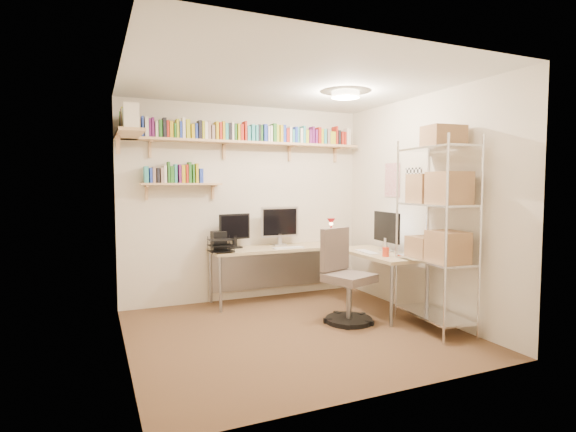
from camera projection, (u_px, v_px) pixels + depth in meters
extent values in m
plane|color=#4D2F21|center=(294.00, 332.00, 4.55)|extent=(3.20, 3.20, 0.00)
cube|color=beige|center=(247.00, 203.00, 5.84)|extent=(3.20, 0.04, 2.50)
cube|color=beige|center=(123.00, 213.00, 3.83)|extent=(0.04, 3.00, 2.50)
cube|color=beige|center=(422.00, 206.00, 5.10)|extent=(0.04, 3.00, 2.50)
cube|color=beige|center=(384.00, 220.00, 3.09)|extent=(3.20, 0.04, 2.50)
cube|color=silver|center=(294.00, 81.00, 4.38)|extent=(3.20, 3.00, 0.04)
cube|color=white|center=(392.00, 180.00, 5.58)|extent=(0.01, 0.30, 0.42)
cube|color=white|center=(413.00, 184.00, 5.22)|extent=(0.01, 0.28, 0.38)
cylinder|color=#FFEAC6|center=(346.00, 95.00, 4.84)|extent=(0.30, 0.30, 0.06)
cube|color=tan|center=(249.00, 143.00, 5.67)|extent=(3.05, 0.25, 0.03)
cube|color=tan|center=(128.00, 134.00, 4.69)|extent=(0.25, 1.00, 0.03)
cube|color=tan|center=(182.00, 184.00, 5.39)|extent=(0.95, 0.20, 0.02)
cube|color=tan|center=(150.00, 146.00, 5.25)|extent=(0.03, 0.20, 0.20)
cube|color=tan|center=(225.00, 148.00, 5.61)|extent=(0.03, 0.20, 0.20)
cube|color=tan|center=(291.00, 150.00, 5.97)|extent=(0.03, 0.20, 0.20)
cube|color=tan|center=(336.00, 152.00, 6.25)|extent=(0.03, 0.20, 0.20)
cube|color=gray|center=(126.00, 128.00, 5.07)|extent=(0.02, 0.15, 0.20)
cube|color=black|center=(130.00, 126.00, 5.09)|extent=(0.04, 0.13, 0.24)
cube|color=#6B1C64|center=(135.00, 126.00, 5.11)|extent=(0.03, 0.13, 0.24)
cube|color=gray|center=(138.00, 129.00, 5.13)|extent=(0.04, 0.13, 0.19)
cube|color=#223CB3|center=(142.00, 127.00, 5.14)|extent=(0.02, 0.14, 0.24)
cube|color=white|center=(146.00, 127.00, 5.16)|extent=(0.04, 0.12, 0.23)
cube|color=#6B1C64|center=(150.00, 128.00, 5.18)|extent=(0.02, 0.11, 0.21)
cube|color=#6B1C64|center=(153.00, 128.00, 5.19)|extent=(0.03, 0.12, 0.23)
cube|color=white|center=(156.00, 130.00, 5.21)|extent=(0.03, 0.12, 0.19)
cube|color=#2A6E24|center=(160.00, 129.00, 5.22)|extent=(0.03, 0.14, 0.20)
cube|color=black|center=(164.00, 128.00, 5.24)|extent=(0.04, 0.14, 0.23)
cube|color=#B22517|center=(167.00, 130.00, 5.26)|extent=(0.03, 0.13, 0.20)
cube|color=gold|center=(171.00, 130.00, 5.27)|extent=(0.04, 0.13, 0.20)
cube|color=#2A6E24|center=(174.00, 131.00, 5.29)|extent=(0.02, 0.14, 0.17)
cube|color=gold|center=(177.00, 129.00, 5.30)|extent=(0.03, 0.11, 0.23)
cube|color=#223CB3|center=(180.00, 130.00, 5.32)|extent=(0.03, 0.13, 0.20)
cube|color=white|center=(183.00, 128.00, 5.33)|extent=(0.03, 0.11, 0.25)
cube|color=gold|center=(187.00, 130.00, 5.35)|extent=(0.04, 0.13, 0.23)
cube|color=gold|center=(192.00, 132.00, 5.37)|extent=(0.04, 0.14, 0.18)
cube|color=#223CB3|center=(196.00, 132.00, 5.39)|extent=(0.03, 0.13, 0.18)
cube|color=black|center=(199.00, 130.00, 5.41)|extent=(0.04, 0.14, 0.22)
cube|color=gold|center=(203.00, 131.00, 5.42)|extent=(0.03, 0.12, 0.22)
cube|color=white|center=(205.00, 131.00, 5.44)|extent=(0.04, 0.12, 0.21)
cube|color=gray|center=(209.00, 131.00, 5.45)|extent=(0.03, 0.12, 0.23)
cube|color=gray|center=(212.00, 133.00, 5.47)|extent=(0.04, 0.13, 0.18)
cube|color=gold|center=(216.00, 131.00, 5.49)|extent=(0.03, 0.15, 0.22)
cube|color=#B22517|center=(220.00, 132.00, 5.51)|extent=(0.03, 0.14, 0.21)
cube|color=gold|center=(223.00, 131.00, 5.52)|extent=(0.03, 0.14, 0.23)
cube|color=teal|center=(226.00, 132.00, 5.54)|extent=(0.04, 0.13, 0.21)
cube|color=black|center=(229.00, 132.00, 5.56)|extent=(0.04, 0.11, 0.22)
cube|color=white|center=(232.00, 132.00, 5.57)|extent=(0.02, 0.11, 0.23)
cube|color=#2A6E24|center=(235.00, 133.00, 5.58)|extent=(0.03, 0.12, 0.21)
cube|color=gold|center=(238.00, 133.00, 5.60)|extent=(0.03, 0.14, 0.21)
cube|color=#B22517|center=(241.00, 133.00, 5.62)|extent=(0.04, 0.13, 0.20)
cube|color=#B22517|center=(244.00, 132.00, 5.63)|extent=(0.03, 0.15, 0.25)
cube|color=teal|center=(248.00, 134.00, 5.65)|extent=(0.04, 0.11, 0.19)
cube|color=teal|center=(252.00, 133.00, 5.67)|extent=(0.04, 0.12, 0.21)
cube|color=teal|center=(255.00, 134.00, 5.69)|extent=(0.03, 0.15, 0.21)
cube|color=black|center=(258.00, 133.00, 5.71)|extent=(0.03, 0.12, 0.22)
cube|color=#2A6E24|center=(261.00, 134.00, 5.72)|extent=(0.02, 0.11, 0.21)
cube|color=#223CB3|center=(264.00, 133.00, 5.74)|extent=(0.04, 0.14, 0.22)
cube|color=white|center=(268.00, 135.00, 5.76)|extent=(0.03, 0.13, 0.20)
cube|color=white|center=(270.00, 134.00, 5.77)|extent=(0.03, 0.15, 0.21)
cube|color=#2A6E24|center=(273.00, 133.00, 5.79)|extent=(0.04, 0.14, 0.24)
cube|color=gold|center=(276.00, 134.00, 5.81)|extent=(0.03, 0.12, 0.23)
cube|color=gold|center=(280.00, 134.00, 5.83)|extent=(0.04, 0.15, 0.22)
cube|color=#223CB3|center=(283.00, 134.00, 5.85)|extent=(0.04, 0.11, 0.23)
cube|color=#B22517|center=(286.00, 136.00, 5.87)|extent=(0.04, 0.12, 0.19)
cube|color=white|center=(289.00, 135.00, 5.88)|extent=(0.03, 0.12, 0.21)
cube|color=teal|center=(292.00, 137.00, 5.90)|extent=(0.03, 0.12, 0.18)
cube|color=#223CB3|center=(295.00, 135.00, 5.91)|extent=(0.03, 0.13, 0.21)
cube|color=teal|center=(297.00, 136.00, 5.92)|extent=(0.02, 0.12, 0.21)
cube|color=white|center=(300.00, 136.00, 5.94)|extent=(0.04, 0.15, 0.20)
cube|color=teal|center=(303.00, 135.00, 5.96)|extent=(0.03, 0.14, 0.23)
cube|color=gold|center=(306.00, 137.00, 5.98)|extent=(0.04, 0.12, 0.18)
cube|color=#6B1C64|center=(309.00, 137.00, 6.00)|extent=(0.04, 0.12, 0.19)
cube|color=#6B1C64|center=(312.00, 136.00, 6.01)|extent=(0.03, 0.13, 0.23)
cube|color=#6B1C64|center=(314.00, 137.00, 6.03)|extent=(0.03, 0.15, 0.19)
cube|color=#B22517|center=(318.00, 136.00, 6.05)|extent=(0.04, 0.14, 0.22)
cube|color=gold|center=(321.00, 137.00, 6.07)|extent=(0.03, 0.11, 0.20)
cube|color=teal|center=(323.00, 137.00, 6.08)|extent=(0.04, 0.12, 0.20)
cube|color=gray|center=(327.00, 137.00, 6.10)|extent=(0.04, 0.14, 0.21)
cube|color=gold|center=(329.00, 138.00, 6.12)|extent=(0.03, 0.13, 0.18)
cube|color=gold|center=(332.00, 139.00, 6.14)|extent=(0.04, 0.12, 0.18)
cube|color=#B22517|center=(335.00, 136.00, 6.15)|extent=(0.03, 0.14, 0.25)
cube|color=black|center=(338.00, 138.00, 6.17)|extent=(0.04, 0.12, 0.20)
cube|color=#B22517|center=(341.00, 139.00, 6.19)|extent=(0.04, 0.12, 0.18)
cube|color=#B22517|center=(344.00, 139.00, 6.21)|extent=(0.02, 0.12, 0.18)
cube|color=white|center=(346.00, 137.00, 6.22)|extent=(0.03, 0.12, 0.23)
cube|color=white|center=(348.00, 138.00, 6.24)|extent=(0.03, 0.11, 0.22)
cube|color=white|center=(131.00, 115.00, 4.29)|extent=(0.14, 0.04, 0.24)
cube|color=gold|center=(131.00, 116.00, 4.34)|extent=(0.12, 0.04, 0.23)
cube|color=gold|center=(131.00, 116.00, 4.37)|extent=(0.13, 0.03, 0.24)
cube|color=#6B1C64|center=(130.00, 120.00, 4.40)|extent=(0.13, 0.03, 0.17)
cube|color=teal|center=(130.00, 119.00, 4.44)|extent=(0.13, 0.03, 0.22)
cube|color=white|center=(130.00, 121.00, 4.47)|extent=(0.13, 0.03, 0.18)
cube|color=white|center=(130.00, 120.00, 4.50)|extent=(0.15, 0.03, 0.22)
cube|color=gold|center=(129.00, 122.00, 4.54)|extent=(0.14, 0.03, 0.17)
cube|color=white|center=(129.00, 121.00, 4.57)|extent=(0.11, 0.03, 0.20)
cube|color=gold|center=(129.00, 120.00, 4.60)|extent=(0.14, 0.03, 0.25)
cube|color=#6B1C64|center=(128.00, 121.00, 4.64)|extent=(0.15, 0.03, 0.24)
cube|color=gold|center=(128.00, 121.00, 4.68)|extent=(0.12, 0.03, 0.24)
cube|color=#223CB3|center=(128.00, 123.00, 4.72)|extent=(0.12, 0.03, 0.22)
cube|color=white|center=(127.00, 124.00, 4.76)|extent=(0.14, 0.04, 0.21)
cube|color=#2A6E24|center=(127.00, 124.00, 4.81)|extent=(0.13, 0.04, 0.21)
cube|color=white|center=(127.00, 126.00, 4.85)|extent=(0.13, 0.03, 0.19)
cube|color=#2A6E24|center=(126.00, 123.00, 4.89)|extent=(0.14, 0.04, 0.25)
cube|color=gold|center=(126.00, 126.00, 4.94)|extent=(0.14, 0.04, 0.21)
cube|color=#B22517|center=(126.00, 126.00, 4.98)|extent=(0.14, 0.04, 0.21)
cube|color=gray|center=(126.00, 126.00, 5.02)|extent=(0.12, 0.02, 0.22)
cube|color=white|center=(125.00, 126.00, 5.06)|extent=(0.12, 0.03, 0.23)
cube|color=teal|center=(146.00, 175.00, 5.22)|extent=(0.04, 0.15, 0.19)
cube|color=#223CB3|center=(151.00, 175.00, 5.24)|extent=(0.03, 0.14, 0.17)
cube|color=gray|center=(154.00, 175.00, 5.25)|extent=(0.03, 0.14, 0.19)
cube|color=black|center=(158.00, 176.00, 5.27)|extent=(0.03, 0.14, 0.17)
cube|color=gray|center=(162.00, 176.00, 5.29)|extent=(0.03, 0.14, 0.17)
cube|color=white|center=(165.00, 174.00, 5.30)|extent=(0.03, 0.12, 0.20)
cube|color=#2A6E24|center=(168.00, 172.00, 5.32)|extent=(0.02, 0.13, 0.25)
cube|color=#2A6E24|center=(172.00, 175.00, 5.33)|extent=(0.04, 0.12, 0.20)
cube|color=teal|center=(175.00, 174.00, 5.35)|extent=(0.03, 0.11, 0.22)
cube|color=#6B1C64|center=(179.00, 174.00, 5.37)|extent=(0.03, 0.15, 0.22)
cube|color=gold|center=(183.00, 174.00, 5.39)|extent=(0.04, 0.13, 0.21)
cube|color=#B22517|center=(186.00, 174.00, 5.40)|extent=(0.03, 0.14, 0.22)
cube|color=#2A6E24|center=(189.00, 173.00, 5.42)|extent=(0.03, 0.14, 0.25)
cube|color=#2A6E24|center=(193.00, 174.00, 5.43)|extent=(0.02, 0.12, 0.22)
cube|color=gold|center=(196.00, 173.00, 5.45)|extent=(0.03, 0.12, 0.23)
cube|color=#223CB3|center=(201.00, 176.00, 5.47)|extent=(0.04, 0.12, 0.17)
cube|color=tan|center=(280.00, 248.00, 5.76)|extent=(1.79, 0.56, 0.04)
cube|color=tan|center=(379.00, 254.00, 5.28)|extent=(0.56, 1.22, 0.04)
cylinder|color=gray|center=(220.00, 285.00, 5.23)|extent=(0.04, 0.04, 0.66)
cylinder|color=gray|center=(211.00, 277.00, 5.66)|extent=(0.04, 0.04, 0.66)
cylinder|color=gray|center=(346.00, 266.00, 6.45)|extent=(0.04, 0.04, 0.66)
cylinder|color=gray|center=(392.00, 296.00, 4.70)|extent=(0.04, 0.04, 0.66)
cylinder|color=gray|center=(427.00, 292.00, 4.89)|extent=(0.04, 0.04, 0.66)
cube|color=gray|center=(273.00, 268.00, 6.00)|extent=(1.69, 0.02, 0.52)
cube|color=silver|center=(280.00, 222.00, 5.86)|extent=(0.52, 0.03, 0.39)
cube|color=black|center=(280.00, 222.00, 5.84)|extent=(0.47, 0.00, 0.34)
cube|color=black|center=(235.00, 227.00, 5.62)|extent=(0.41, 0.03, 0.32)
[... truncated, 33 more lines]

